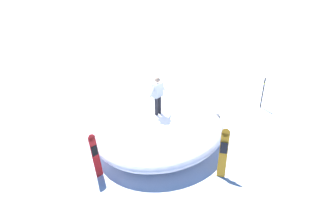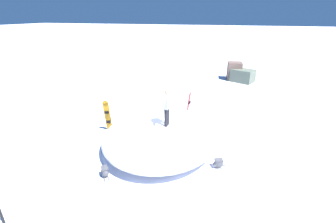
{
  "view_description": "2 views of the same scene",
  "coord_description": "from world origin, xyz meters",
  "px_view_note": "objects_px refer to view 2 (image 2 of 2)",
  "views": [
    {
      "loc": [
        5.63,
        -7.03,
        6.01
      ],
      "look_at": [
        0.73,
        -0.09,
        1.68
      ],
      "focal_mm": 27.49,
      "sensor_mm": 36.0,
      "label": 1
    },
    {
      "loc": [
        -2.75,
        8.74,
        5.41
      ],
      "look_at": [
        0.03,
        -0.27,
        1.42
      ],
      "focal_mm": 24.78,
      "sensor_mm": 36.0,
      "label": 2
    }
  ],
  "objects_px": {
    "backpack_far": "(105,172)",
    "snowboard_primary_upright": "(188,105)",
    "trail_marker_pole": "(0,211)",
    "snowboarder_standing": "(167,105)",
    "backpack_near": "(218,163)",
    "snowboard_secondary_upright": "(107,115)"
  },
  "relations": [
    {
      "from": "snowboard_primary_upright",
      "to": "trail_marker_pole",
      "type": "distance_m",
      "value": 9.05
    },
    {
      "from": "snowboarder_standing",
      "to": "trail_marker_pole",
      "type": "distance_m",
      "value": 6.13
    },
    {
      "from": "snowboard_primary_upright",
      "to": "trail_marker_pole",
      "type": "relative_size",
      "value": 0.98
    },
    {
      "from": "snowboarder_standing",
      "to": "backpack_near",
      "type": "bearing_deg",
      "value": 161.06
    },
    {
      "from": "trail_marker_pole",
      "to": "snowboarder_standing",
      "type": "bearing_deg",
      "value": -116.56
    },
    {
      "from": "snowboard_secondary_upright",
      "to": "backpack_far",
      "type": "bearing_deg",
      "value": 118.2
    },
    {
      "from": "snowboard_secondary_upright",
      "to": "trail_marker_pole",
      "type": "height_order",
      "value": "snowboard_secondary_upright"
    },
    {
      "from": "snowboarder_standing",
      "to": "backpack_far",
      "type": "distance_m",
      "value": 3.44
    },
    {
      "from": "snowboarder_standing",
      "to": "backpack_near",
      "type": "height_order",
      "value": "snowboarder_standing"
    },
    {
      "from": "snowboarder_standing",
      "to": "backpack_far",
      "type": "xyz_separation_m",
      "value": [
        1.54,
        2.51,
        -1.79
      ]
    },
    {
      "from": "backpack_near",
      "to": "snowboarder_standing",
      "type": "bearing_deg",
      "value": -18.94
    },
    {
      "from": "snowboarder_standing",
      "to": "snowboard_primary_upright",
      "type": "xyz_separation_m",
      "value": [
        -0.24,
        -3.17,
        -1.17
      ]
    },
    {
      "from": "snowboarder_standing",
      "to": "backpack_far",
      "type": "height_order",
      "value": "snowboarder_standing"
    },
    {
      "from": "trail_marker_pole",
      "to": "backpack_near",
      "type": "bearing_deg",
      "value": -137.19
    },
    {
      "from": "backpack_near",
      "to": "backpack_far",
      "type": "bearing_deg",
      "value": 24.32
    },
    {
      "from": "snowboarder_standing",
      "to": "backpack_near",
      "type": "distance_m",
      "value": 3.01
    },
    {
      "from": "backpack_near",
      "to": "backpack_far",
      "type": "distance_m",
      "value": 4.19
    },
    {
      "from": "backpack_far",
      "to": "snowboard_primary_upright",
      "type": "bearing_deg",
      "value": -107.35
    },
    {
      "from": "snowboard_secondary_upright",
      "to": "backpack_near",
      "type": "relative_size",
      "value": 3.01
    },
    {
      "from": "backpack_far",
      "to": "trail_marker_pole",
      "type": "bearing_deg",
      "value": 68.13
    },
    {
      "from": "snowboarder_standing",
      "to": "backpack_near",
      "type": "relative_size",
      "value": 2.81
    },
    {
      "from": "snowboard_primary_upright",
      "to": "snowboard_secondary_upright",
      "type": "height_order",
      "value": "snowboard_secondary_upright"
    }
  ]
}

